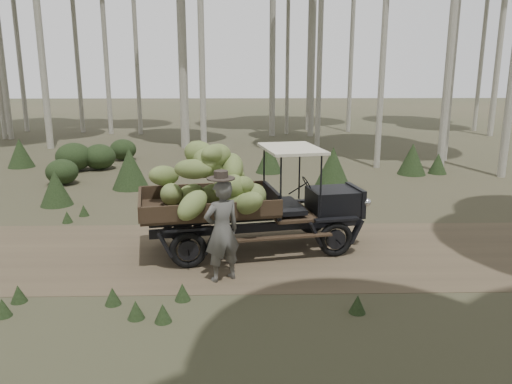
% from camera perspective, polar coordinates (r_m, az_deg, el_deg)
% --- Properties ---
extents(ground, '(120.00, 120.00, 0.00)m').
position_cam_1_polar(ground, '(10.74, -11.83, -6.96)').
color(ground, '#473D2B').
rests_on(ground, ground).
extents(dirt_track, '(70.00, 4.00, 0.01)m').
position_cam_1_polar(dirt_track, '(10.74, -11.83, -6.94)').
color(dirt_track, brown).
rests_on(dirt_track, ground).
extents(banana_truck, '(4.97, 2.81, 2.38)m').
position_cam_1_polar(banana_truck, '(10.27, -2.56, 0.48)').
color(banana_truck, black).
rests_on(banana_truck, ground).
extents(farmer, '(0.82, 0.73, 2.04)m').
position_cam_1_polar(farmer, '(8.97, -3.92, -4.31)').
color(farmer, '#504E49').
rests_on(farmer, ground).
extents(undergrowth, '(24.22, 24.37, 1.33)m').
position_cam_1_polar(undergrowth, '(10.97, -11.75, -3.51)').
color(undergrowth, '#233319').
rests_on(undergrowth, ground).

